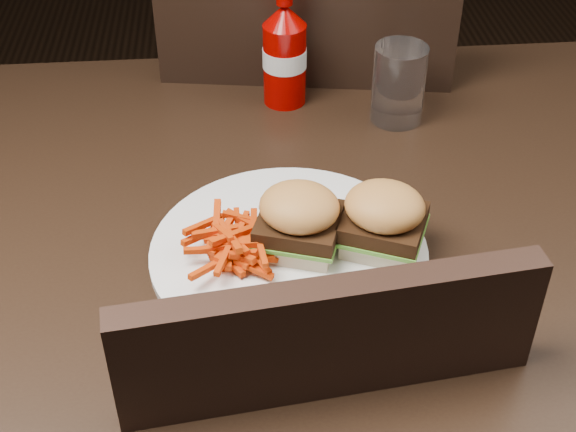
{
  "coord_description": "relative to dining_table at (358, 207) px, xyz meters",
  "views": [
    {
      "loc": [
        -0.16,
        -0.82,
        1.37
      ],
      "look_at": [
        -0.1,
        -0.1,
        0.8
      ],
      "focal_mm": 50.0,
      "sensor_mm": 36.0,
      "label": 1
    }
  ],
  "objects": [
    {
      "name": "dining_table",
      "position": [
        0.0,
        0.0,
        0.0
      ],
      "size": [
        1.2,
        0.8,
        0.04
      ],
      "primitive_type": "cube",
      "color": "black",
      "rests_on": "ground"
    },
    {
      "name": "sandwich_half_b",
      "position": [
        0.01,
        -0.12,
        0.04
      ],
      "size": [
        0.11,
        0.1,
        0.02
      ],
      "primitive_type": "cube",
      "rotation": [
        0.0,
        0.0,
        -0.4
      ],
      "color": "beige",
      "rests_on": "plate"
    },
    {
      "name": "plate",
      "position": [
        -0.1,
        -0.11,
        0.03
      ],
      "size": [
        0.33,
        0.33,
        0.01
      ],
      "primitive_type": "cylinder",
      "color": "white",
      "rests_on": "dining_table"
    },
    {
      "name": "fries_pile",
      "position": [
        -0.17,
        -0.12,
        0.05
      ],
      "size": [
        0.11,
        0.11,
        0.04
      ],
      "primitive_type": null,
      "rotation": [
        0.0,
        0.0,
        -0.21
      ],
      "color": "red",
      "rests_on": "plate"
    },
    {
      "name": "sandwich_half_a",
      "position": [
        -0.09,
        -0.11,
        0.04
      ],
      "size": [
        0.1,
        0.1,
        0.02
      ],
      "primitive_type": "cube",
      "rotation": [
        0.0,
        0.0,
        -0.31
      ],
      "color": "beige",
      "rests_on": "plate"
    },
    {
      "name": "tumbler",
      "position": [
        0.08,
        0.18,
        0.08
      ],
      "size": [
        0.08,
        0.08,
        0.12
      ],
      "primitive_type": "cylinder",
      "rotation": [
        0.0,
        0.0,
        0.01
      ],
      "color": "white",
      "rests_on": "dining_table"
    },
    {
      "name": "chair_far",
      "position": [
        -0.01,
        0.51,
        -0.3
      ],
      "size": [
        0.54,
        0.54,
        0.05
      ],
      "primitive_type": "cube",
      "rotation": [
        0.0,
        0.0,
        2.99
      ],
      "color": "black",
      "rests_on": "ground"
    },
    {
      "name": "ketchup_bottle",
      "position": [
        -0.08,
        0.25,
        0.08
      ],
      "size": [
        0.08,
        0.08,
        0.13
      ],
      "primitive_type": "cylinder",
      "rotation": [
        0.0,
        0.0,
        -0.22
      ],
      "color": "#940100",
      "rests_on": "dining_table"
    }
  ]
}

